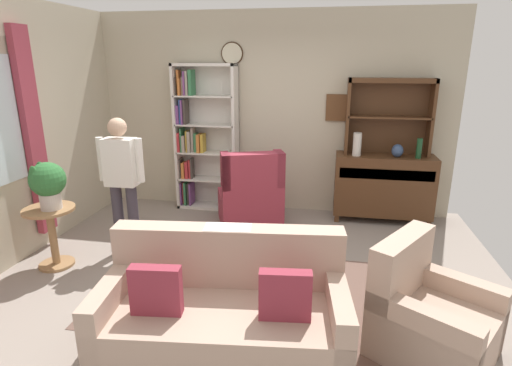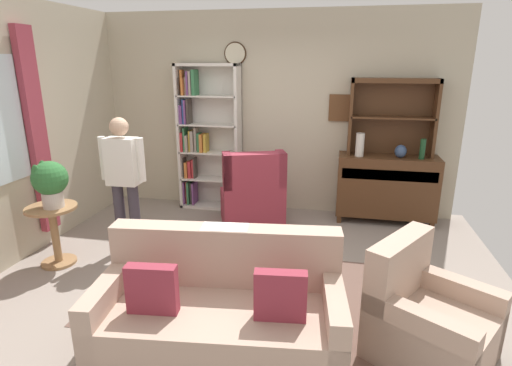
{
  "view_description": "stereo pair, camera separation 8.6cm",
  "coord_description": "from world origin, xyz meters",
  "px_view_note": "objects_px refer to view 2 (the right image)",
  "views": [
    {
      "loc": [
        0.8,
        -3.68,
        2.14
      ],
      "look_at": [
        0.1,
        0.2,
        0.95
      ],
      "focal_mm": 28.67,
      "sensor_mm": 36.0,
      "label": 1
    },
    {
      "loc": [
        0.89,
        -3.67,
        2.14
      ],
      "look_at": [
        0.1,
        0.2,
        0.95
      ],
      "focal_mm": 28.67,
      "sensor_mm": 36.0,
      "label": 2
    }
  ],
  "objects_px": {
    "armchair_floral": "(427,321)",
    "coffee_table": "(236,260)",
    "bottle_wine": "(423,149)",
    "potted_plant_large": "(50,181)",
    "wingback_chair": "(252,199)",
    "plant_stand": "(54,229)",
    "vase_tall": "(360,145)",
    "sideboard_hutch": "(393,106)",
    "book_stack": "(246,248)",
    "person_reading": "(124,177)",
    "couch_floral": "(221,313)",
    "sideboard": "(386,186)",
    "vase_round": "(401,151)",
    "bookshelf": "(204,138)"
  },
  "relations": [
    {
      "from": "vase_round",
      "to": "book_stack",
      "type": "distance_m",
      "value": 2.67
    },
    {
      "from": "bottle_wine",
      "to": "armchair_floral",
      "type": "relative_size",
      "value": 0.25
    },
    {
      "from": "bookshelf",
      "to": "potted_plant_large",
      "type": "distance_m",
      "value": 2.31
    },
    {
      "from": "couch_floral",
      "to": "potted_plant_large",
      "type": "distance_m",
      "value": 2.4
    },
    {
      "from": "vase_tall",
      "to": "vase_round",
      "type": "relative_size",
      "value": 1.8
    },
    {
      "from": "couch_floral",
      "to": "book_stack",
      "type": "relative_size",
      "value": 9.31
    },
    {
      "from": "couch_floral",
      "to": "wingback_chair",
      "type": "xyz_separation_m",
      "value": [
        -0.27,
        2.42,
        0.07
      ]
    },
    {
      "from": "bottle_wine",
      "to": "plant_stand",
      "type": "xyz_separation_m",
      "value": [
        -3.99,
        -1.91,
        -0.64
      ]
    },
    {
      "from": "sideboard_hutch",
      "to": "bottle_wine",
      "type": "distance_m",
      "value": 0.67
    },
    {
      "from": "couch_floral",
      "to": "coffee_table",
      "type": "bearing_deg",
      "value": 95.49
    },
    {
      "from": "sideboard",
      "to": "book_stack",
      "type": "xyz_separation_m",
      "value": [
        -1.46,
        -2.14,
        -0.05
      ]
    },
    {
      "from": "sideboard_hutch",
      "to": "couch_floral",
      "type": "height_order",
      "value": "sideboard_hutch"
    },
    {
      "from": "wingback_chair",
      "to": "coffee_table",
      "type": "relative_size",
      "value": 1.31
    },
    {
      "from": "couch_floral",
      "to": "person_reading",
      "type": "relative_size",
      "value": 1.21
    },
    {
      "from": "vase_tall",
      "to": "wingback_chair",
      "type": "distance_m",
      "value": 1.59
    },
    {
      "from": "armchair_floral",
      "to": "plant_stand",
      "type": "distance_m",
      "value": 3.73
    },
    {
      "from": "book_stack",
      "to": "bottle_wine",
      "type": "bearing_deg",
      "value": 48.03
    },
    {
      "from": "bookshelf",
      "to": "person_reading",
      "type": "xyz_separation_m",
      "value": [
        -0.39,
        -1.65,
        -0.15
      ]
    },
    {
      "from": "sideboard_hutch",
      "to": "vase_tall",
      "type": "bearing_deg",
      "value": -154.11
    },
    {
      "from": "person_reading",
      "to": "wingback_chair",
      "type": "bearing_deg",
      "value": 39.46
    },
    {
      "from": "sideboard",
      "to": "book_stack",
      "type": "height_order",
      "value": "sideboard"
    },
    {
      "from": "coffee_table",
      "to": "book_stack",
      "type": "height_order",
      "value": "book_stack"
    },
    {
      "from": "bookshelf",
      "to": "vase_round",
      "type": "bearing_deg",
      "value": -3.19
    },
    {
      "from": "sideboard_hutch",
      "to": "wingback_chair",
      "type": "height_order",
      "value": "sideboard_hutch"
    },
    {
      "from": "bottle_wine",
      "to": "potted_plant_large",
      "type": "xyz_separation_m",
      "value": [
        -3.96,
        -1.91,
        -0.1
      ]
    },
    {
      "from": "wingback_chair",
      "to": "plant_stand",
      "type": "bearing_deg",
      "value": -142.32
    },
    {
      "from": "book_stack",
      "to": "sideboard",
      "type": "bearing_deg",
      "value": 55.78
    },
    {
      "from": "wingback_chair",
      "to": "book_stack",
      "type": "distance_m",
      "value": 1.62
    },
    {
      "from": "bottle_wine",
      "to": "book_stack",
      "type": "distance_m",
      "value": 2.83
    },
    {
      "from": "bottle_wine",
      "to": "potted_plant_large",
      "type": "bearing_deg",
      "value": -154.23
    },
    {
      "from": "sideboard",
      "to": "vase_round",
      "type": "relative_size",
      "value": 7.65
    },
    {
      "from": "couch_floral",
      "to": "vase_tall",
      "type": "bearing_deg",
      "value": 69.59
    },
    {
      "from": "couch_floral",
      "to": "coffee_table",
      "type": "height_order",
      "value": "couch_floral"
    },
    {
      "from": "couch_floral",
      "to": "potted_plant_large",
      "type": "bearing_deg",
      "value": 155.09
    },
    {
      "from": "bookshelf",
      "to": "wingback_chair",
      "type": "xyz_separation_m",
      "value": [
        0.85,
        -0.64,
        -0.67
      ]
    },
    {
      "from": "plant_stand",
      "to": "bottle_wine",
      "type": "bearing_deg",
      "value": 25.5
    },
    {
      "from": "sideboard_hutch",
      "to": "person_reading",
      "type": "height_order",
      "value": "sideboard_hutch"
    },
    {
      "from": "vase_round",
      "to": "bottle_wine",
      "type": "xyz_separation_m",
      "value": [
        0.26,
        -0.02,
        0.05
      ]
    },
    {
      "from": "sideboard_hutch",
      "to": "vase_round",
      "type": "bearing_deg",
      "value": -53.52
    },
    {
      "from": "armchair_floral",
      "to": "coffee_table",
      "type": "xyz_separation_m",
      "value": [
        -1.59,
        0.52,
        0.06
      ]
    },
    {
      "from": "bottle_wine",
      "to": "plant_stand",
      "type": "height_order",
      "value": "bottle_wine"
    },
    {
      "from": "armchair_floral",
      "to": "coffee_table",
      "type": "bearing_deg",
      "value": 161.75
    },
    {
      "from": "book_stack",
      "to": "armchair_floral",
      "type": "bearing_deg",
      "value": -21.23
    },
    {
      "from": "couch_floral",
      "to": "sideboard_hutch",
      "type": "bearing_deg",
      "value": 64.56
    },
    {
      "from": "bottle_wine",
      "to": "plant_stand",
      "type": "relative_size",
      "value": 0.4
    },
    {
      "from": "sideboard_hutch",
      "to": "armchair_floral",
      "type": "bearing_deg",
      "value": -89.07
    },
    {
      "from": "sideboard_hutch",
      "to": "bottle_wine",
      "type": "bearing_deg",
      "value": -26.96
    },
    {
      "from": "wingback_chair",
      "to": "bookshelf",
      "type": "bearing_deg",
      "value": 143.11
    },
    {
      "from": "sideboard",
      "to": "armchair_floral",
      "type": "relative_size",
      "value": 1.22
    },
    {
      "from": "sideboard",
      "to": "plant_stand",
      "type": "height_order",
      "value": "sideboard"
    }
  ]
}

